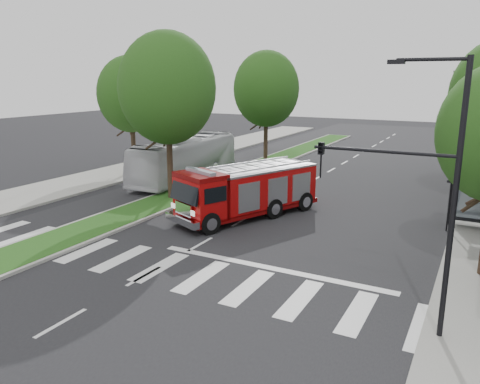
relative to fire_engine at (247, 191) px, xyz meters
name	(u,v)px	position (x,y,z in m)	size (l,w,h in m)	color
ground	(200,244)	(0.10, -4.96, -1.44)	(140.00, 140.00, 0.00)	black
sidewalk_left	(113,174)	(-14.40, 5.04, -1.36)	(5.00, 80.00, 0.15)	gray
median	(255,167)	(-5.90, 13.04, -1.36)	(3.00, 50.00, 0.15)	gray
tree_median_near	(167,88)	(-5.90, 1.04, 5.38)	(5.80, 5.80, 10.16)	black
tree_median_far	(266,89)	(-5.90, 15.04, 5.05)	(5.60, 5.60, 9.72)	black
tree_left_mid	(131,94)	(-13.90, 7.04, 4.72)	(5.20, 5.20, 9.16)	black
streetlight_right_near	(421,181)	(9.72, -8.46, 3.23)	(4.08, 0.22, 8.00)	black
streetlight_right_far	(477,121)	(10.45, 15.04, 3.04)	(2.11, 0.20, 8.00)	black
fire_engine	(247,191)	(0.00, 0.00, 0.00)	(5.75, 8.95, 3.00)	#5E0505
city_bus	(186,158)	(-8.45, 6.47, 0.17)	(2.70, 11.55, 3.22)	silver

